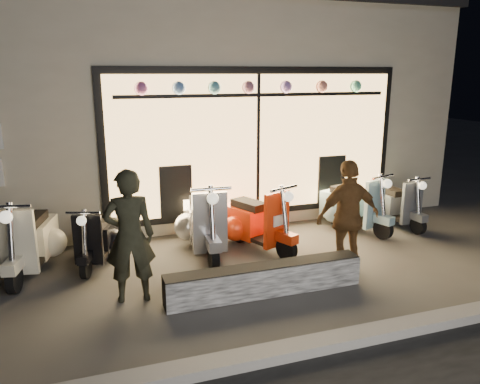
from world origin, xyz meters
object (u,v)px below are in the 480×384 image
at_px(graffiti_barrier, 265,280).
at_px(scooter_silver, 203,221).
at_px(man, 129,236).
at_px(scooter_red, 251,221).
at_px(woman, 348,217).

height_order(graffiti_barrier, scooter_silver, scooter_silver).
xyz_separation_m(scooter_silver, man, (-1.28, -1.42, 0.38)).
bearing_deg(scooter_red, graffiti_barrier, -127.21).
xyz_separation_m(scooter_red, woman, (0.94, -1.37, 0.38)).
height_order(scooter_red, man, man).
distance_m(scooter_red, man, 2.45).
distance_m(graffiti_barrier, man, 1.79).
relative_size(scooter_silver, man, 0.96).
bearing_deg(scooter_red, man, -170.87).
relative_size(graffiti_barrier, scooter_red, 1.75).
xyz_separation_m(graffiti_barrier, woman, (1.37, 0.31, 0.61)).
height_order(graffiti_barrier, man, man).
distance_m(graffiti_barrier, woman, 1.53).
bearing_deg(woman, man, -0.65).
bearing_deg(scooter_silver, woman, -37.11).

